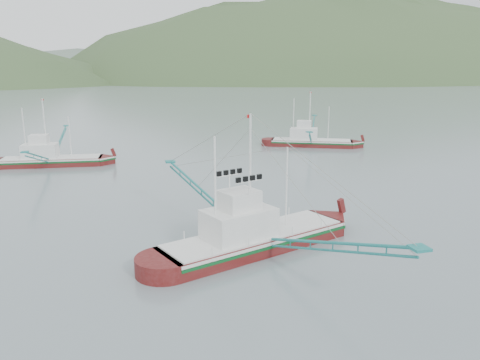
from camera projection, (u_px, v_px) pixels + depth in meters
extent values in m
plane|color=slate|center=(261.00, 237.00, 36.27)|extent=(1200.00, 1200.00, 0.00)
cube|color=#4F0E0D|center=(255.00, 246.00, 33.96)|extent=(14.90, 8.51, 1.93)
cube|color=silver|center=(255.00, 236.00, 33.77)|extent=(14.65, 8.49, 0.21)
cube|color=#0B4E1F|center=(255.00, 239.00, 33.82)|extent=(14.66, 8.50, 0.21)
cube|color=silver|center=(255.00, 233.00, 33.72)|extent=(14.16, 8.09, 0.12)
cube|color=silver|center=(239.00, 224.00, 32.67)|extent=(5.57, 4.53, 2.12)
cube|color=silver|center=(239.00, 200.00, 32.26)|extent=(3.07, 2.84, 1.35)
cylinder|color=white|center=(250.00, 176.00, 32.44)|extent=(0.15, 0.15, 8.67)
cylinder|color=white|center=(215.00, 192.00, 30.97)|extent=(0.13, 0.13, 7.37)
cylinder|color=white|center=(287.00, 187.00, 34.65)|extent=(0.12, 0.12, 6.07)
cube|color=#4F0E0D|center=(311.00, 145.00, 78.15)|extent=(13.50, 9.05, 1.77)
cube|color=silver|center=(312.00, 141.00, 77.98)|extent=(13.29, 8.99, 0.20)
cube|color=#0B4E1F|center=(312.00, 142.00, 78.03)|extent=(13.30, 9.01, 0.20)
cube|color=silver|center=(312.00, 140.00, 77.94)|extent=(12.82, 8.59, 0.11)
cube|color=silver|center=(304.00, 134.00, 77.95)|extent=(5.23, 4.50, 1.95)
cube|color=silver|center=(304.00, 124.00, 77.58)|extent=(2.93, 2.77, 1.24)
cylinder|color=white|center=(310.00, 116.00, 77.09)|extent=(0.14, 0.14, 7.98)
cylinder|color=white|center=(294.00, 119.00, 77.70)|extent=(0.12, 0.12, 6.78)
cylinder|color=white|center=(329.00, 124.00, 76.82)|extent=(0.11, 0.11, 5.58)
cube|color=#4F0E0D|center=(52.00, 164.00, 62.83)|extent=(13.40, 4.84, 1.75)
cube|color=silver|center=(51.00, 159.00, 62.66)|extent=(13.14, 4.88, 0.19)
cube|color=#0B4E1F|center=(52.00, 160.00, 62.71)|extent=(13.15, 4.90, 0.19)
cube|color=silver|center=(51.00, 157.00, 62.62)|extent=(12.73, 4.59, 0.10)
cube|color=silver|center=(40.00, 151.00, 62.19)|extent=(4.63, 3.23, 1.92)
cube|color=silver|center=(39.00, 139.00, 61.82)|extent=(2.46, 2.15, 1.22)
cylinder|color=white|center=(45.00, 129.00, 61.63)|extent=(0.14, 0.14, 7.86)
cylinder|color=white|center=(24.00, 134.00, 61.34)|extent=(0.12, 0.12, 6.68)
cylinder|color=white|center=(70.00, 137.00, 62.41)|extent=(0.10, 0.10, 5.50)
ellipsoid|color=#364E28|center=(348.00, 80.00, 501.71)|extent=(684.00, 432.00, 306.00)
ellipsoid|color=slate|center=(141.00, 78.00, 568.25)|extent=(960.00, 400.00, 240.00)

